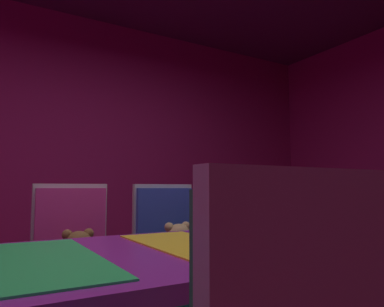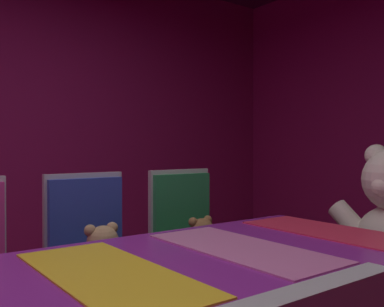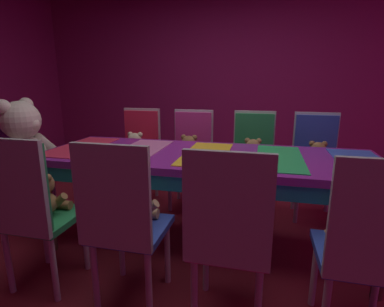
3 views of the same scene
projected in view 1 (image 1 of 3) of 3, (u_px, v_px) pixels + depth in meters
wall_left at (65, 145)px, 3.66m from camera, size 0.12×6.40×2.80m
banquet_table at (193, 269)px, 1.36m from camera, size 0.90×2.51×0.75m
chair_left_1 at (72, 255)px, 1.93m from camera, size 0.42×0.41×0.98m
teddy_left_1 at (78, 263)px, 1.81m from camera, size 0.24×0.31×0.29m
chair_left_2 at (168, 247)px, 2.21m from camera, size 0.42×0.41×0.98m
teddy_left_2 at (179, 252)px, 2.08m from camera, size 0.25×0.32×0.30m
chair_left_3 at (243, 240)px, 2.50m from camera, size 0.42×0.41×0.98m
teddy_left_3 at (257, 246)px, 2.38m from camera, size 0.23×0.29×0.27m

